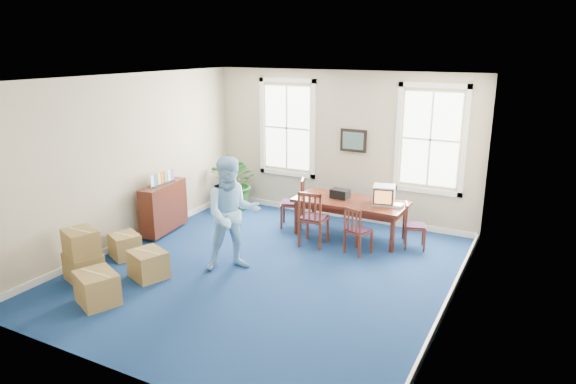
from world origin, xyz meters
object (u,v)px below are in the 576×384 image
at_px(credenza, 164,210).
at_px(potted_plant, 237,183).
at_px(cardboard_boxes, 98,254).
at_px(man, 232,214).
at_px(chair_near_left, 314,218).
at_px(crt_tv, 384,195).
at_px(conference_table, 350,218).

relative_size(credenza, potted_plant, 0.97).
bearing_deg(cardboard_boxes, man, 39.94).
bearing_deg(chair_near_left, credenza, 12.01).
bearing_deg(credenza, crt_tv, 14.02).
distance_m(chair_near_left, cardboard_boxes, 3.88).
distance_m(crt_tv, credenza, 4.39).
relative_size(crt_tv, chair_near_left, 0.41).
bearing_deg(crt_tv, chair_near_left, -157.01).
relative_size(chair_near_left, man, 0.56).
height_order(chair_near_left, cardboard_boxes, chair_near_left).
xyz_separation_m(man, credenza, (-2.21, 0.81, -0.50)).
bearing_deg(cardboard_boxes, crt_tv, 47.41).
xyz_separation_m(conference_table, man, (-1.20, -2.38, 0.60)).
height_order(chair_near_left, credenza, chair_near_left).
relative_size(man, credenza, 1.60).
height_order(conference_table, chair_near_left, chair_near_left).
relative_size(man, cardboard_boxes, 1.23).
relative_size(crt_tv, cardboard_boxes, 0.28).
bearing_deg(chair_near_left, man, 61.78).
bearing_deg(credenza, man, -27.88).
xyz_separation_m(conference_table, potted_plant, (-2.97, 0.46, 0.26)).
xyz_separation_m(chair_near_left, cardboard_boxes, (-2.42, -3.03, -0.09)).
height_order(conference_table, crt_tv, crt_tv).
bearing_deg(conference_table, crt_tv, 5.65).
bearing_deg(cardboard_boxes, chair_near_left, 51.37).
relative_size(chair_near_left, credenza, 0.89).
distance_m(conference_table, cardboard_boxes, 4.75).
bearing_deg(conference_table, chair_near_left, -119.71).
xyz_separation_m(crt_tv, credenza, (-4.06, -1.62, -0.45)).
bearing_deg(potted_plant, conference_table, -8.83).
height_order(conference_table, potted_plant, potted_plant).
xyz_separation_m(conference_table, crt_tv, (0.65, 0.05, 0.56)).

